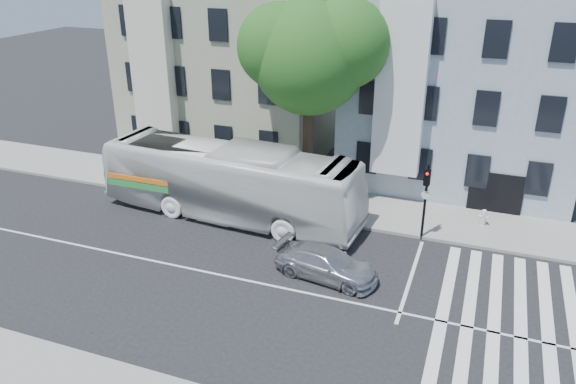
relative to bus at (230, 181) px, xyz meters
The scene contains 10 objects.
ground 6.23m from the bus, 60.88° to the right, with size 120.00×120.00×0.00m, color black.
sidewalk_far 4.41m from the bus, 44.10° to the left, with size 80.00×4.00×0.15m, color gray.
building_left 11.24m from the bus, 112.72° to the left, with size 12.00×10.00×11.00m, color #969B82.
building_right 14.40m from the bus, 44.74° to the left, with size 12.00×10.00×11.00m, color #8E9DAA.
street_tree 7.54m from the bus, 50.16° to the left, with size 7.30×5.90×11.10m.
bus is the anchor object (origin of this frame).
sedan 7.29m from the bus, 31.87° to the right, with size 4.34×1.76×1.26m, color #B7B9BF.
hedge 2.25m from the bus, 142.04° to the left, with size 8.50×0.84×0.70m, color #2E601F, non-canonical shape.
traffic_signal 9.35m from the bus, ahead, with size 0.39×0.51×3.70m.
fire_hydrant 12.35m from the bus, 14.38° to the left, with size 0.46×0.26×0.81m.
Camera 1 is at (8.63, -17.58, 12.49)m, focal length 35.00 mm.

